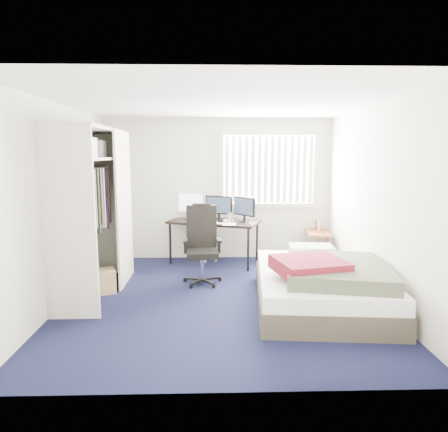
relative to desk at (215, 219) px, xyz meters
The scene contains 10 objects.
ground 1.92m from the desk, 87.95° to the right, with size 4.20×4.20×0.00m, color black.
room_shell 1.90m from the desk, 87.95° to the right, with size 4.20×4.20×4.20m.
window_assembly 1.30m from the desk, 16.72° to the left, with size 1.72×0.09×1.32m.
closet 2.26m from the desk, 137.27° to the right, with size 0.64×1.84×2.22m.
desk is the anchor object (origin of this frame).
office_chair 1.11m from the desk, 100.36° to the right, with size 0.58×0.58×1.15m.
footstool 0.62m from the desk, 135.12° to the left, with size 0.32×0.29×0.22m.
nightstand 1.84m from the desk, ahead, with size 0.44×0.80×0.71m.
bed 2.48m from the desk, 57.06° to the right, with size 1.73×2.20×0.68m.
pine_box 2.26m from the desk, 137.02° to the right, with size 0.42×0.31×0.31m, color tan.
Camera 1 is at (-0.09, -5.02, 1.89)m, focal length 32.00 mm.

